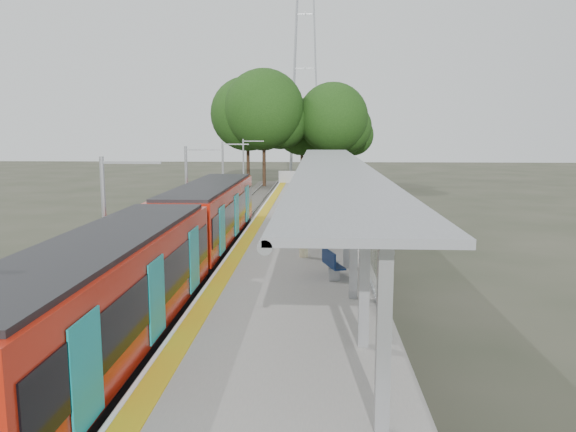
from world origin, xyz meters
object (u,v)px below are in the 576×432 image
object	(u,v)px
bench_near	(332,263)
bench_far	(324,194)
litter_bin	(337,223)
bench_mid	(339,221)
info_pillar_near	(304,240)
train	(174,244)
info_pillar_far	(316,199)

from	to	relation	value
bench_near	bench_far	bearing A→B (deg)	73.05
bench_near	litter_bin	xyz separation A→B (m)	(0.48, 9.00, -0.05)
bench_mid	bench_far	bearing A→B (deg)	100.84
bench_mid	litter_bin	distance (m)	0.19
bench_near	info_pillar_near	bearing A→B (deg)	91.85
bench_near	bench_mid	bearing A→B (deg)	69.13
train	bench_far	size ratio (longest dim) A/B	16.43
info_pillar_near	bench_far	bearing A→B (deg)	75.28
bench_mid	info_pillar_far	distance (m)	7.16
info_pillar_far	litter_bin	distance (m)	7.24
train	info_pillar_far	xyz separation A→B (m)	(5.29, 15.57, -0.20)
bench_mid	bench_near	bearing A→B (deg)	-85.88
bench_mid	litter_bin	world-z (taller)	bench_mid
bench_near	info_pillar_far	xyz separation A→B (m)	(-0.60, 16.14, 0.33)
bench_mid	litter_bin	size ratio (longest dim) A/B	1.70
info_pillar_near	litter_bin	distance (m)	6.03
train	litter_bin	distance (m)	10.58
bench_far	info_pillar_near	xyz separation A→B (m)	(-1.08, -18.59, 0.13)
bench_near	info_pillar_far	size ratio (longest dim) A/B	0.77
bench_far	litter_bin	size ratio (longest dim) A/B	1.79
bench_near	bench_far	distance (m)	21.77
bench_mid	litter_bin	xyz separation A→B (m)	(-0.14, -0.10, -0.09)
train	bench_mid	xyz separation A→B (m)	(6.51, 8.52, -0.50)
bench_mid	info_pillar_far	xyz separation A→B (m)	(-1.23, 7.05, 0.30)
train	bench_far	xyz separation A→B (m)	(5.89, 21.19, -0.47)
bench_far	litter_bin	world-z (taller)	bench_far
bench_mid	info_pillar_near	world-z (taller)	info_pillar_near
bench_far	info_pillar_near	bearing A→B (deg)	-73.08
bench_near	litter_bin	size ratio (longest dim) A/B	1.61
info_pillar_near	info_pillar_far	size ratio (longest dim) A/B	0.84
litter_bin	info_pillar_far	bearing A→B (deg)	98.66
bench_mid	train	bearing A→B (deg)	-119.35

